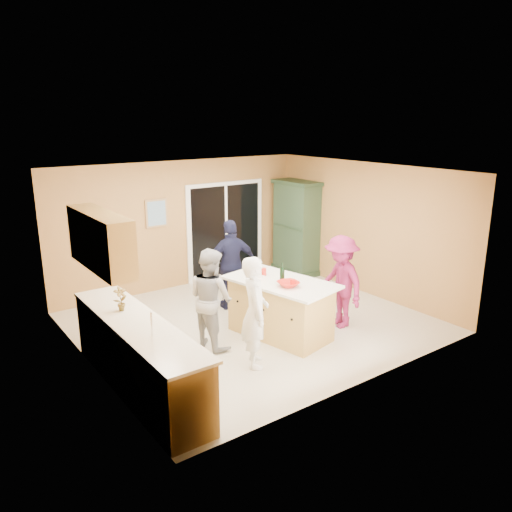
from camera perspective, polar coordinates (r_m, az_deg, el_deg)
floor at (r=8.69m, az=-0.42°, el=-7.62°), size 5.50×5.50×0.00m
ceiling at (r=8.03m, az=-0.45°, el=9.68°), size 5.50×5.00×0.10m
wall_back at (r=10.35m, az=-8.51°, el=3.58°), size 5.50×0.10×2.60m
wall_front at (r=6.49m, az=12.53°, el=-3.96°), size 5.50×0.10×2.60m
wall_left at (r=7.10m, az=-18.84°, el=-2.72°), size 0.10×5.00×2.60m
wall_right at (r=10.07m, az=12.43°, el=3.04°), size 0.10×5.00×2.60m
left_cabinet_run at (r=6.59m, az=-12.80°, el=-11.61°), size 0.65×3.05×1.24m
upper_cabinets at (r=6.81m, az=-17.35°, el=1.69°), size 0.35×1.60×0.75m
sliding_door at (r=10.88m, az=-3.47°, el=2.97°), size 1.90×0.07×2.10m
framed_picture at (r=10.03m, az=-11.31°, el=4.82°), size 0.46×0.04×0.56m
kitchen_island at (r=8.07m, az=2.79°, el=-6.17°), size 1.31×1.93×0.93m
green_hutch at (r=11.20m, az=4.65°, el=3.13°), size 0.60×1.14×2.09m
woman_white at (r=7.00m, az=-0.12°, el=-6.42°), size 0.61×0.70×1.61m
woman_grey at (r=7.62m, az=-5.18°, el=-4.83°), size 0.69×0.83×1.56m
woman_navy at (r=9.10m, az=-2.81°, el=-1.00°), size 1.04×0.64×1.66m
woman_magenta at (r=8.43m, az=9.66°, el=-2.91°), size 0.72×1.09×1.57m
serving_bowl at (r=7.63m, az=3.71°, el=-3.21°), size 0.35×0.35×0.08m
tulip_vase at (r=6.86m, az=-15.22°, el=-4.75°), size 0.19×0.14×0.34m
tumbler_near at (r=7.65m, az=4.19°, el=-3.06°), size 0.10×0.10×0.11m
tumbler_far at (r=8.14m, az=0.90°, el=-1.81°), size 0.10×0.10×0.12m
wine_bottle at (r=7.77m, az=3.01°, el=-2.19°), size 0.07×0.07×0.32m
white_plate at (r=8.14m, az=0.33°, el=-2.21°), size 0.20×0.20×0.01m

